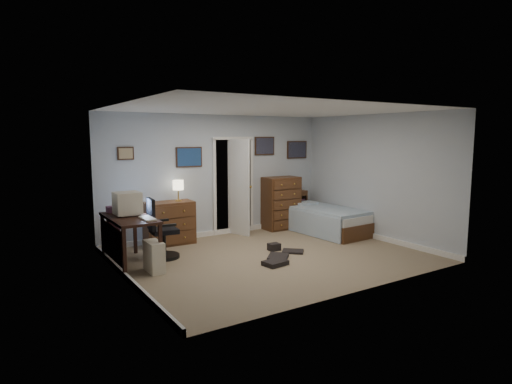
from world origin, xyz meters
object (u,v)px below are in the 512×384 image
Objects in this scene: computer_desk at (124,229)px; bed at (326,220)px; low_dresser at (169,223)px; tall_dresser at (281,203)px; office_chair at (161,235)px.

bed is (4.28, 0.01, -0.33)m from computer_desk.
low_dresser is 0.80× the size of tall_dresser.
computer_desk is 1.47× the size of low_dresser.
office_chair reaches higher than low_dresser.
tall_dresser is at bearing 13.59° from computer_desk.
office_chair is 0.98m from low_dresser.
low_dresser is at bearing 39.93° from computer_desk.
bed is (0.54, -0.90, -0.30)m from tall_dresser.
low_dresser reaches higher than computer_desk.
tall_dresser is at bearing 20.33° from office_chair.
tall_dresser reaches higher than bed.
tall_dresser is 0.63× the size of bed.
computer_desk is at bearing -137.57° from low_dresser.
bed is at bearing -58.03° from tall_dresser.
bed is (3.17, -0.93, -0.13)m from low_dresser.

